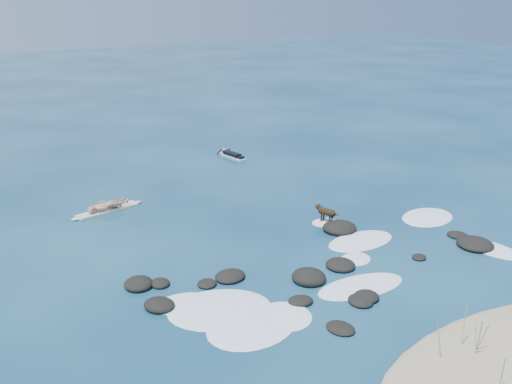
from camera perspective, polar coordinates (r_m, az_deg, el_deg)
ground at (r=20.76m, az=6.08°, el=-5.42°), size 160.00×160.00×0.00m
reef_rocks at (r=19.32m, az=7.05°, el=-7.13°), size 12.72×6.46×0.48m
breaking_foam at (r=18.76m, az=7.04°, el=-8.27°), size 13.82×6.79×0.12m
standing_surfer_rig at (r=24.39m, az=-14.75°, el=-0.29°), size 3.22×1.02×1.84m
paddling_surfer_rig at (r=31.72m, az=-2.46°, el=3.74°), size 0.97×2.20×0.38m
dog at (r=22.62m, az=6.99°, el=-1.96°), size 0.48×1.16×0.74m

